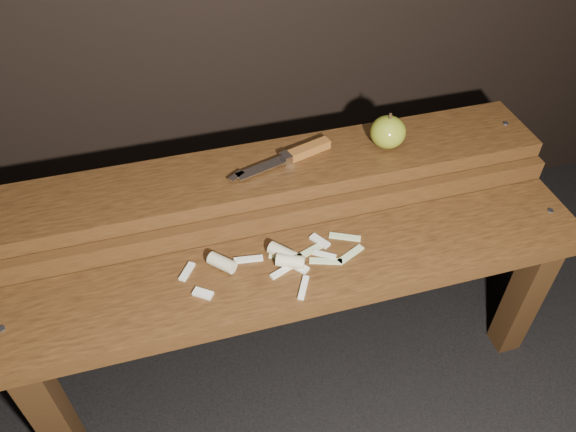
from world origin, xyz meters
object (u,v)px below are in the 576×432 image
object	(u,v)px
bench_front_tier	(304,290)
knife	(297,154)
apple	(388,132)
bench_rear_tier	(275,196)

from	to	relation	value
bench_front_tier	knife	distance (m)	0.29
bench_front_tier	apple	world-z (taller)	apple
bench_front_tier	bench_rear_tier	size ratio (longest dim) A/B	1.00
apple	bench_rear_tier	bearing A→B (deg)	-179.04
bench_rear_tier	apple	size ratio (longest dim) A/B	14.48
apple	bench_front_tier	bearing A→B (deg)	-138.22
apple	knife	xyz separation A→B (m)	(-0.20, 0.01, -0.03)
bench_front_tier	knife	world-z (taller)	knife
bench_rear_tier	apple	bearing A→B (deg)	0.96
bench_front_tier	bench_rear_tier	bearing A→B (deg)	90.00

